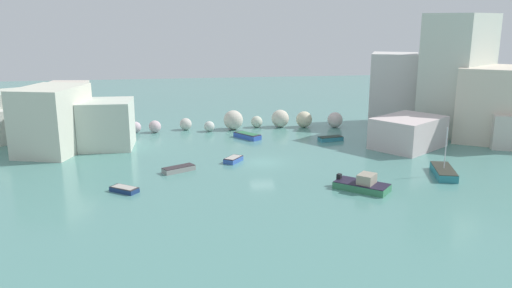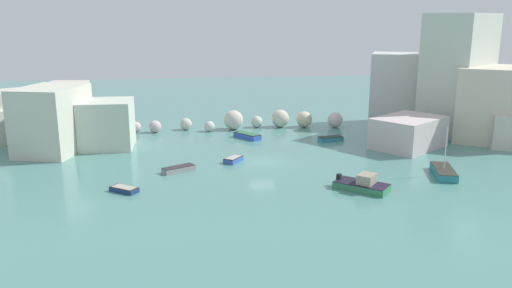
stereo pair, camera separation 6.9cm
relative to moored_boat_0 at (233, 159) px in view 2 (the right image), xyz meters
The scene contains 12 objects.
cove_water 3.06m from the moored_boat_0, 13.87° to the right, with size 160.00×160.00×0.00m, color slate.
cliff_headland_left 25.87m from the moored_boat_0, 151.49° to the left, with size 24.75×19.15×7.42m.
cliff_headland_right 32.58m from the moored_boat_0, 16.62° to the left, with size 24.12×22.35×15.37m.
rock_breakwater 16.41m from the moored_boat_0, 81.11° to the left, with size 33.02×3.52×2.63m.
moored_boat_0 is the anchor object (origin of this frame).
moored_boat_1 20.99m from the moored_boat_0, 22.07° to the right, with size 3.18×5.22×4.74m.
moored_boat_2 10.99m from the moored_boat_0, 74.29° to the left, with size 3.30×3.85×0.65m.
moored_boat_3 6.28m from the moored_boat_0, 155.57° to the right, with size 3.37×2.52×0.54m.
moored_boat_4 14.82m from the moored_boat_0, 46.35° to the right, with size 4.93×4.75×1.52m.
moored_boat_5 15.06m from the moored_boat_0, 30.54° to the left, with size 3.16×1.71×0.54m.
moored_boat_6 13.14m from the moored_boat_0, 142.73° to the right, with size 2.67×2.39×0.46m.
moored_boat_7 17.69m from the moored_boat_0, 142.46° to the left, with size 2.46×2.28×0.48m.
Camera 2 is at (-8.51, -50.22, 14.62)m, focal length 35.43 mm.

